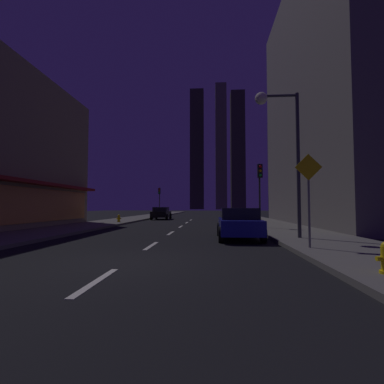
{
  "coord_description": "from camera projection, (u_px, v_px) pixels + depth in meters",
  "views": [
    {
      "loc": [
        2.33,
        -7.63,
        1.52
      ],
      "look_at": [
        0.0,
        25.88,
        3.25
      ],
      "focal_mm": 26.43,
      "sensor_mm": 36.0,
      "label": 1
    }
  ],
  "objects": [
    {
      "name": "ground_plane",
      "position": [
        195.0,
        218.0,
        39.57
      ],
      "size": [
        78.0,
        136.0,
        0.1
      ],
      "primitive_type": "cube",
      "color": "black"
    },
    {
      "name": "sidewalk_right",
      "position": [
        245.0,
        217.0,
        39.09
      ],
      "size": [
        4.0,
        76.0,
        0.15
      ],
      "primitive_type": "cube",
      "color": "#605E59",
      "rests_on": "ground"
    },
    {
      "name": "sidewalk_left",
      "position": [
        146.0,
        217.0,
        40.06
      ],
      "size": [
        4.0,
        76.0,
        0.15
      ],
      "primitive_type": "cube",
      "color": "#605E59",
      "rests_on": "ground"
    },
    {
      "name": "lane_marking_center",
      "position": [
        176.0,
        229.0,
        18.65
      ],
      "size": [
        0.16,
        28.2,
        0.01
      ],
      "color": "silver",
      "rests_on": "ground"
    },
    {
      "name": "building_apartment_right",
      "position": [
        360.0,
        97.0,
        23.17
      ],
      "size": [
        11.0,
        20.0,
        21.07
      ],
      "primitive_type": "cube",
      "color": "slate",
      "rests_on": "ground"
    },
    {
      "name": "skyscraper_distant_tall",
      "position": [
        197.0,
        149.0,
        160.25
      ],
      "size": [
        7.7,
        5.3,
        68.22
      ],
      "primitive_type": "cube",
      "color": "#322F25",
      "rests_on": "ground"
    },
    {
      "name": "skyscraper_distant_mid",
      "position": [
        221.0,
        147.0,
        155.47
      ],
      "size": [
        6.0,
        7.72,
        69.04
      ],
      "primitive_type": "cube",
      "color": "#625D49",
      "rests_on": "ground"
    },
    {
      "name": "skyscraper_distant_short",
      "position": [
        238.0,
        151.0,
        130.72
      ],
      "size": [
        6.39,
        6.93,
        54.85
      ],
      "primitive_type": "cube",
      "color": "#363429",
      "rests_on": "ground"
    },
    {
      "name": "skyscraper_distant_slender",
      "position": [
        278.0,
        166.0,
        124.36
      ],
      "size": [
        8.1,
        5.37,
        38.7
      ],
      "primitive_type": "cube",
      "color": "#4A4637",
      "rests_on": "ground"
    },
    {
      "name": "car_parked_near",
      "position": [
        239.0,
        223.0,
        13.22
      ],
      "size": [
        1.98,
        4.24,
        1.45
      ],
      "color": "navy",
      "rests_on": "ground"
    },
    {
      "name": "car_parked_far",
      "position": [
        161.0,
        213.0,
        33.22
      ],
      "size": [
        1.98,
        4.24,
        1.45
      ],
      "color": "black",
      "rests_on": "ground"
    },
    {
      "name": "fire_hydrant_far_left",
      "position": [
        119.0,
        219.0,
        25.03
      ],
      "size": [
        0.42,
        0.3,
        0.65
      ],
      "color": "gold",
      "rests_on": "sidewalk_left"
    },
    {
      "name": "traffic_light_near_right",
      "position": [
        260.0,
        181.0,
        18.55
      ],
      "size": [
        0.32,
        0.48,
        4.2
      ],
      "color": "#2D2D2D",
      "rests_on": "sidewalk_right"
    },
    {
      "name": "traffic_light_far_left",
      "position": [
        159.0,
        195.0,
        42.38
      ],
      "size": [
        0.32,
        0.48,
        4.2
      ],
      "color": "#2D2D2D",
      "rests_on": "sidewalk_left"
    },
    {
      "name": "street_lamp_right",
      "position": [
        279.0,
        128.0,
        12.74
      ],
      "size": [
        1.96,
        0.56,
        6.58
      ],
      "color": "#38383D",
      "rests_on": "sidewalk_right"
    },
    {
      "name": "pedestrian_crossing_sign",
      "position": [
        309.0,
        192.0,
        9.52
      ],
      "size": [
        0.91,
        0.08,
        3.15
      ],
      "color": "slate",
      "rests_on": "sidewalk_right"
    }
  ]
}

